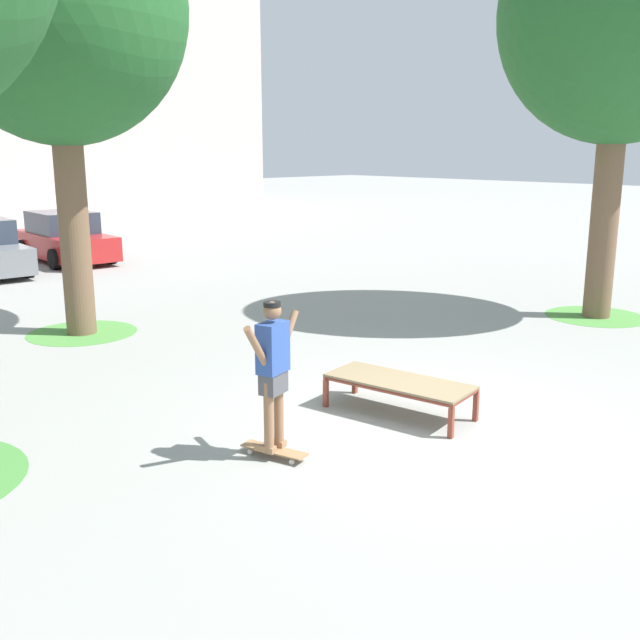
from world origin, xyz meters
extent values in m
plane|color=#999993|center=(0.00, 0.00, 0.00)|extent=(120.00, 120.00, 0.00)
cube|color=brown|center=(-0.51, 1.24, 0.19)|extent=(0.07, 0.07, 0.38)
cube|color=brown|center=(0.18, 1.37, 0.19)|extent=(0.07, 0.07, 0.38)
cube|color=brown|center=(-0.18, -0.57, 0.19)|extent=(0.07, 0.07, 0.38)
cube|color=brown|center=(0.51, -0.44, 0.19)|extent=(0.07, 0.07, 0.38)
cylinder|color=brown|center=(-0.35, 0.34, 0.41)|extent=(0.40, 1.88, 0.05)
cylinder|color=brown|center=(0.34, 0.47, 0.41)|extent=(0.40, 1.88, 0.05)
cylinder|color=brown|center=(-0.17, 1.31, 0.41)|extent=(0.76, 0.19, 0.05)
cylinder|color=brown|center=(0.17, -0.50, 0.41)|extent=(0.76, 0.19, 0.05)
cube|color=#847051|center=(0.00, 0.40, 0.45)|extent=(1.09, 2.01, 0.03)
cube|color=#9E754C|center=(-2.06, 0.46, 0.08)|extent=(0.42, 0.82, 0.02)
cylinder|color=silver|center=(-2.21, 0.71, 0.03)|extent=(0.04, 0.06, 0.06)
cylinder|color=silver|center=(-2.07, 0.75, 0.03)|extent=(0.04, 0.06, 0.06)
cylinder|color=silver|center=(-2.05, 0.17, 0.03)|extent=(0.04, 0.06, 0.06)
cylinder|color=silver|center=(-1.91, 0.21, 0.03)|extent=(0.04, 0.06, 0.06)
cylinder|color=#8E6647|center=(-2.16, 0.43, 0.50)|extent=(0.11, 0.11, 0.82)
cube|color=#99704C|center=(-2.17, 0.48, 0.13)|extent=(0.16, 0.26, 0.07)
cylinder|color=#8E6647|center=(-1.96, 0.49, 0.50)|extent=(0.11, 0.11, 0.82)
cube|color=#99704C|center=(-1.98, 0.54, 0.13)|extent=(0.16, 0.26, 0.07)
cube|color=#4C4C51|center=(-2.06, 0.46, 0.88)|extent=(0.34, 0.28, 0.24)
cube|color=#2D4C99|center=(-2.06, 0.46, 1.28)|extent=(0.41, 0.31, 0.56)
cylinder|color=#8E6647|center=(-2.35, 0.38, 1.35)|extent=(0.40, 0.19, 0.52)
cylinder|color=#8E6647|center=(-1.77, 0.55, 1.35)|extent=(0.40, 0.19, 0.52)
sphere|color=#8E6647|center=(-2.06, 0.46, 1.69)|extent=(0.20, 0.20, 0.20)
cylinder|color=black|center=(-2.06, 0.46, 1.76)|extent=(0.19, 0.19, 0.05)
cylinder|color=brown|center=(7.25, 1.31, 1.95)|extent=(0.55, 0.55, 3.90)
ellipsoid|color=#235B28|center=(7.25, 1.31, 5.86)|extent=(4.63, 4.63, 4.86)
cylinder|color=#519342|center=(7.25, 1.31, 0.00)|extent=(2.02, 2.02, 0.01)
cylinder|color=brown|center=(-1.08, 7.27, 1.92)|extent=(0.54, 0.54, 3.85)
ellipsoid|color=#235B28|center=(-1.08, 7.27, 5.73)|extent=(4.43, 4.43, 4.66)
cylinder|color=#519342|center=(-1.08, 7.27, 0.00)|extent=(2.01, 2.01, 0.01)
cylinder|color=black|center=(0.63, 13.96, 0.30)|extent=(0.26, 0.61, 0.60)
cube|color=red|center=(2.59, 15.95, 0.51)|extent=(1.92, 4.28, 0.70)
cube|color=#2D3847|center=(2.60, 16.10, 1.18)|extent=(1.67, 2.18, 0.64)
cylinder|color=black|center=(3.37, 14.61, 0.30)|extent=(0.25, 0.61, 0.60)
cylinder|color=black|center=(1.68, 14.69, 0.30)|extent=(0.25, 0.61, 0.60)
cylinder|color=black|center=(3.51, 17.21, 0.30)|extent=(0.25, 0.61, 0.60)
cylinder|color=black|center=(1.81, 17.30, 0.30)|extent=(0.25, 0.61, 0.60)
camera|label=1|loc=(-6.92, -5.45, 3.39)|focal=40.99mm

